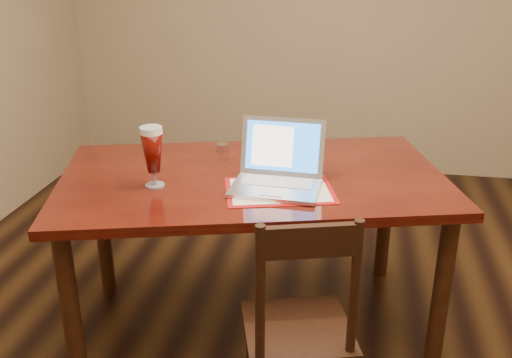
# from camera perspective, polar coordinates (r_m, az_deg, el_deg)

# --- Properties ---
(dining_table) EXTENTS (1.88, 1.36, 1.05)m
(dining_table) POSITION_cam_1_polar(r_m,az_deg,el_deg) (2.56, -0.41, -1.43)
(dining_table) COLOR #51140A
(dining_table) RESTS_ON ground
(dining_chair) EXTENTS (0.48, 0.47, 0.92)m
(dining_chair) POSITION_cam_1_polar(r_m,az_deg,el_deg) (2.16, 4.35, -14.72)
(dining_chair) COLOR black
(dining_chair) RESTS_ON ground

